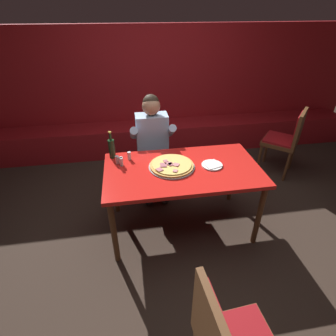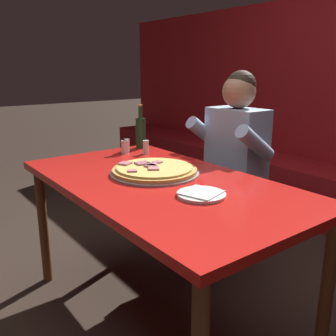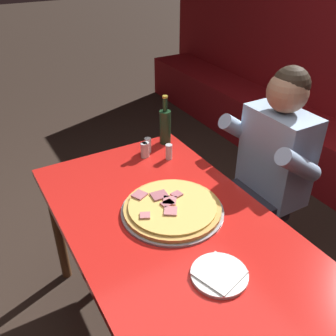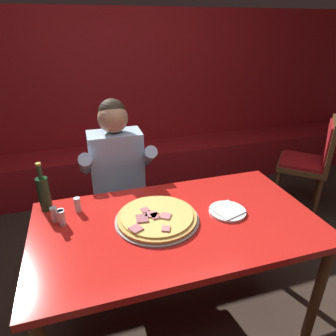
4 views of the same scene
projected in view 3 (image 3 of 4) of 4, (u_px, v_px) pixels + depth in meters
main_dining_table at (176, 242)px, 1.61m from camera, size 1.53×0.84×0.76m
pizza at (172, 208)px, 1.65m from camera, size 0.46×0.46×0.05m
plate_white_paper at (220, 274)px, 1.35m from camera, size 0.21×0.21×0.02m
beer_bottle at (165, 126)px, 2.16m from camera, size 0.07×0.07×0.29m
shaker_black_pepper at (148, 146)px, 2.10m from camera, size 0.04×0.04×0.09m
shaker_red_pepper_flakes at (169, 152)px, 2.04m from camera, size 0.04×0.04×0.09m
shaker_parmesan at (144, 151)px, 2.05m from camera, size 0.04×0.04×0.09m
shaker_oregano at (146, 150)px, 2.06m from camera, size 0.04×0.04×0.09m
diner_seated_blue_shirt at (263, 171)px, 2.05m from camera, size 0.53×0.53×1.27m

